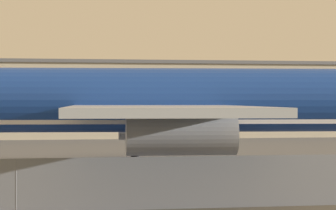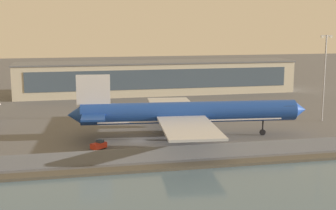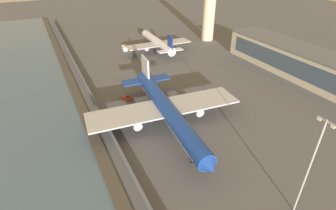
{
  "view_description": "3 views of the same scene",
  "coord_description": "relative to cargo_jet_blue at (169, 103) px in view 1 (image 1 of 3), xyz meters",
  "views": [
    {
      "loc": [
        0.56,
        -55.76,
        5.63
      ],
      "look_at": [
        10.5,
        0.35,
        5.28
      ],
      "focal_mm": 85.0,
      "sensor_mm": 36.0,
      "label": 1
    },
    {
      "loc": [
        -14.46,
        -96.67,
        24.99
      ],
      "look_at": [
        8.21,
        8.39,
        5.99
      ],
      "focal_mm": 50.0,
      "sensor_mm": 36.0,
      "label": 2
    },
    {
      "loc": [
        68.68,
        -27.98,
        45.28
      ],
      "look_at": [
        8.86,
        1.94,
        5.48
      ],
      "focal_mm": 28.0,
      "sensor_mm": 36.0,
      "label": 3
    }
  ],
  "objects": [
    {
      "name": "ground_plane",
      "position": [
        -10.6,
        -0.56,
        -5.43
      ],
      "size": [
        500.0,
        500.0,
        0.0
      ],
      "primitive_type": "plane",
      "color": "#565659"
    },
    {
      "name": "perimeter_fence",
      "position": [
        -10.6,
        -16.56,
        -4.05
      ],
      "size": [
        280.0,
        0.1,
        2.76
      ],
      "color": "slate",
      "rests_on": "ground"
    },
    {
      "name": "cargo_jet_blue",
      "position": [
        0.0,
        0.0,
        0.0
      ],
      "size": [
        53.04,
        46.21,
        14.24
      ],
      "color": "#193D93",
      "rests_on": "ground"
    },
    {
      "name": "terminal_building",
      "position": [
        6.04,
        64.93,
        0.32
      ],
      "size": [
        98.26,
        15.82,
        11.49
      ],
      "color": "#BCB299",
      "rests_on": "ground"
    }
  ]
}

